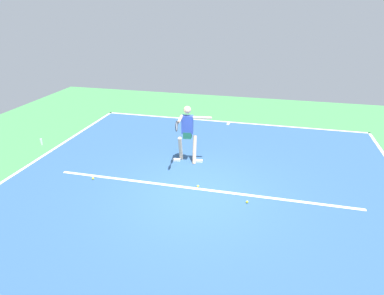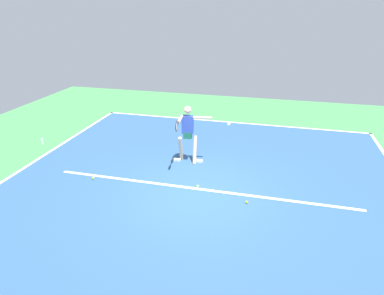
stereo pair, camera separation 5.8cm
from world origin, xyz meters
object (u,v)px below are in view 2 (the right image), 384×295
(tennis_ball_by_sideline, at_px, (93,178))
(tennis_ball_centre_court, at_px, (247,202))
(tennis_player, at_px, (188,131))
(tennis_ball_by_baseline, at_px, (198,186))
(water_bottle, at_px, (42,141))

(tennis_ball_by_sideline, bearing_deg, tennis_ball_centre_court, 177.69)
(tennis_player, height_order, tennis_ball_centre_court, tennis_player)
(tennis_player, bearing_deg, tennis_ball_by_baseline, 107.84)
(water_bottle, bearing_deg, tennis_player, 178.81)
(tennis_ball_by_baseline, height_order, tennis_ball_centre_court, same)
(tennis_ball_by_baseline, distance_m, water_bottle, 6.17)
(tennis_player, relative_size, water_bottle, 8.21)
(tennis_ball_by_baseline, relative_size, water_bottle, 0.30)
(tennis_ball_by_baseline, xyz_separation_m, tennis_ball_centre_court, (-1.35, 0.46, 0.00))
(tennis_ball_by_sideline, xyz_separation_m, water_bottle, (3.02, -1.84, 0.08))
(tennis_player, bearing_deg, tennis_ball_by_sideline, 30.21)
(tennis_ball_by_baseline, relative_size, tennis_ball_centre_court, 1.00)
(tennis_player, height_order, tennis_ball_by_sideline, tennis_player)
(tennis_player, xyz_separation_m, water_bottle, (5.31, -0.11, -0.93))
(tennis_ball_by_sideline, bearing_deg, water_bottle, -31.38)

